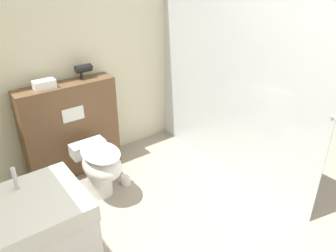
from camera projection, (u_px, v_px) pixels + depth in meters
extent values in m
cube|color=beige|center=(100.00, 48.00, 3.49)|extent=(8.00, 0.06, 2.50)
cube|color=brown|center=(71.00, 129.00, 3.43)|extent=(0.98, 0.24, 1.01)
cube|color=white|center=(73.00, 114.00, 3.23)|extent=(0.22, 0.01, 0.14)
cube|color=silver|center=(230.00, 75.00, 3.21)|extent=(0.01, 2.18, 2.15)
sphere|color=#B2B2B7|center=(333.00, 117.00, 2.48)|extent=(0.04, 0.04, 0.04)
cylinder|color=white|center=(100.00, 178.00, 3.21)|extent=(0.23, 0.23, 0.36)
ellipsoid|color=white|center=(102.00, 165.00, 3.05)|extent=(0.34, 0.47, 0.25)
ellipsoid|color=white|center=(100.00, 152.00, 2.99)|extent=(0.33, 0.46, 0.02)
cube|color=white|center=(88.00, 148.00, 3.24)|extent=(0.34, 0.16, 0.13)
cube|color=white|center=(27.00, 210.00, 1.73)|extent=(0.60, 0.51, 0.10)
cylinder|color=silver|center=(15.00, 179.00, 1.77)|extent=(0.02, 0.02, 0.14)
cylinder|color=black|center=(83.00, 68.00, 3.29)|extent=(0.16, 0.08, 0.08)
cone|color=black|center=(92.00, 67.00, 3.34)|extent=(0.03, 0.07, 0.07)
cylinder|color=black|center=(81.00, 74.00, 3.29)|extent=(0.03, 0.03, 0.10)
cube|color=white|center=(44.00, 84.00, 3.06)|extent=(0.20, 0.12, 0.08)
cylinder|color=white|center=(126.00, 180.00, 3.40)|extent=(0.09, 0.09, 0.11)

